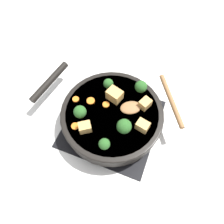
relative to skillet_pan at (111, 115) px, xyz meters
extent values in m
plane|color=silver|center=(0.00, 0.00, -0.06)|extent=(2.40, 2.40, 0.00)
cube|color=black|center=(0.00, 0.00, -0.05)|extent=(0.31, 0.31, 0.01)
torus|color=black|center=(0.00, 0.00, -0.04)|extent=(0.24, 0.24, 0.01)
cube|color=black|center=(0.00, 0.00, -0.04)|extent=(0.01, 0.23, 0.01)
cube|color=black|center=(0.00, 0.00, -0.04)|extent=(0.23, 0.01, 0.01)
cylinder|color=black|center=(0.00, 0.00, 0.00)|extent=(0.33, 0.33, 0.06)
cylinder|color=brown|center=(0.00, 0.00, 0.00)|extent=(0.30, 0.30, 0.05)
torus|color=black|center=(0.00, 0.00, 0.02)|extent=(0.33, 0.33, 0.01)
cylinder|color=black|center=(-0.25, 0.04, 0.01)|extent=(0.05, 0.19, 0.02)
ellipsoid|color=olive|center=(0.05, 0.03, 0.03)|extent=(0.08, 0.08, 0.01)
cylinder|color=olive|center=(0.17, 0.11, 0.03)|extent=(0.13, 0.18, 0.02)
cube|color=tan|center=(-0.05, -0.09, 0.04)|extent=(0.05, 0.05, 0.03)
cube|color=tan|center=(-0.01, 0.05, 0.04)|extent=(0.06, 0.05, 0.04)
cube|color=tan|center=(0.09, 0.06, 0.04)|extent=(0.04, 0.05, 0.03)
cube|color=tan|center=(0.11, -0.02, 0.04)|extent=(0.04, 0.04, 0.03)
cylinder|color=#709956|center=(0.06, -0.05, 0.03)|extent=(0.01, 0.01, 0.01)
sphere|color=#285B23|center=(0.06, -0.05, 0.05)|extent=(0.05, 0.05, 0.05)
cylinder|color=#709956|center=(0.06, 0.11, 0.03)|extent=(0.01, 0.01, 0.01)
sphere|color=#285B23|center=(0.06, 0.11, 0.05)|extent=(0.04, 0.04, 0.04)
cylinder|color=#709956|center=(0.03, -0.12, 0.03)|extent=(0.01, 0.01, 0.01)
sphere|color=#285B23|center=(0.03, -0.12, 0.05)|extent=(0.03, 0.03, 0.03)
cylinder|color=#709956|center=(-0.08, -0.05, 0.03)|extent=(0.01, 0.01, 0.01)
sphere|color=#285B23|center=(-0.08, -0.05, 0.05)|extent=(0.04, 0.04, 0.04)
cylinder|color=#709956|center=(-0.04, 0.08, 0.03)|extent=(0.01, 0.01, 0.01)
sphere|color=#285B23|center=(-0.04, 0.08, 0.05)|extent=(0.03, 0.03, 0.03)
cylinder|color=orange|center=(-0.08, -0.09, 0.03)|extent=(0.02, 0.02, 0.01)
cylinder|color=orange|center=(-0.13, 0.00, 0.03)|extent=(0.02, 0.02, 0.01)
cylinder|color=orange|center=(-0.03, 0.02, 0.03)|extent=(0.02, 0.02, 0.01)
cylinder|color=orange|center=(-0.08, 0.01, 0.03)|extent=(0.03, 0.03, 0.01)
camera|label=1|loc=(0.13, -0.32, 0.63)|focal=35.00mm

